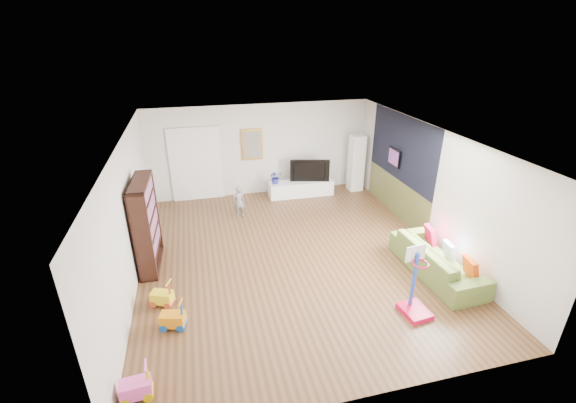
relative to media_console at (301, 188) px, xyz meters
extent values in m
cube|color=brown|center=(-1.11, -3.23, -0.23)|extent=(6.50, 7.50, 0.00)
cube|color=white|center=(-1.11, -3.23, 2.47)|extent=(6.50, 7.50, 0.00)
cube|color=silver|center=(-1.11, 0.52, 1.12)|extent=(6.50, 0.00, 2.70)
cube|color=silver|center=(-1.11, -6.98, 1.12)|extent=(6.50, 0.00, 2.70)
cube|color=white|center=(-4.36, -3.23, 1.12)|extent=(0.00, 7.50, 2.70)
cube|color=silver|center=(2.14, -3.23, 1.12)|extent=(0.00, 7.50, 2.70)
cube|color=black|center=(2.12, -1.83, 1.62)|extent=(0.01, 3.20, 1.70)
cube|color=brown|center=(2.12, -1.83, 0.27)|extent=(0.01, 3.20, 1.00)
cube|color=white|center=(-3.01, 0.48, 0.82)|extent=(1.45, 0.06, 2.10)
cube|color=gold|center=(-1.36, 0.48, 1.32)|extent=(0.62, 0.06, 0.92)
cube|color=#7F3F8C|center=(2.06, -1.63, 1.32)|extent=(0.04, 0.56, 0.46)
cube|color=white|center=(0.00, 0.00, 0.00)|extent=(1.94, 0.51, 0.45)
cube|color=white|center=(1.76, 0.06, 0.64)|extent=(0.41, 0.41, 1.74)
cube|color=black|center=(-4.11, -2.85, 0.74)|extent=(0.40, 1.33, 1.92)
imported|color=#5B712F|center=(1.58, -4.61, 0.10)|extent=(0.98, 2.29, 0.66)
cube|color=red|center=(0.52, -5.61, 0.42)|extent=(0.50, 0.59, 1.30)
cube|color=yellow|center=(-3.84, -4.28, 0.03)|extent=(0.45, 0.37, 0.52)
cube|color=orange|center=(-3.64, -4.93, 0.04)|extent=(0.45, 0.34, 0.53)
cube|color=#F652B9|center=(-4.09, -6.22, 0.05)|extent=(0.43, 0.29, 0.55)
imported|color=slate|center=(-2.00, -1.01, 0.21)|extent=(0.35, 0.27, 0.88)
imported|color=black|center=(0.27, 0.06, 0.56)|extent=(1.17, 0.43, 0.67)
imported|color=navy|center=(-0.78, 0.01, 0.43)|extent=(0.40, 0.35, 0.40)
cube|color=#C23A0A|center=(1.84, -5.25, 0.29)|extent=(0.15, 0.40, 0.39)
cube|color=white|center=(1.83, -4.61, 0.29)|extent=(0.12, 0.35, 0.35)
cube|color=#A80A36|center=(1.82, -3.94, 0.29)|extent=(0.16, 0.40, 0.38)
camera|label=1|loc=(-2.98, -10.33, 4.42)|focal=24.00mm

